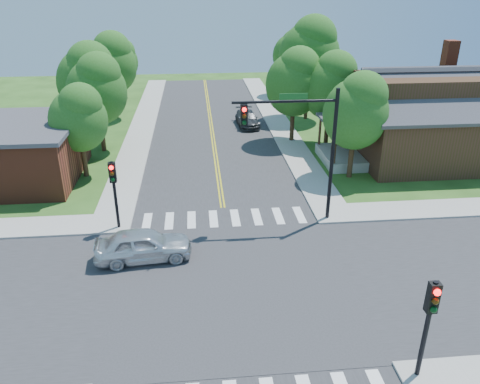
{
  "coord_description": "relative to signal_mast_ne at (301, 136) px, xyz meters",
  "views": [
    {
      "loc": [
        -1.34,
        -16.54,
        12.02
      ],
      "look_at": [
        0.74,
        4.87,
        2.2
      ],
      "focal_mm": 35.0,
      "sensor_mm": 36.0,
      "label": 1
    }
  ],
  "objects": [
    {
      "name": "ground",
      "position": [
        -3.91,
        -5.59,
        -4.85
      ],
      "size": [
        100.0,
        100.0,
        0.0
      ],
      "primitive_type": "plane",
      "color": "#264A17",
      "rests_on": "ground"
    },
    {
      "name": "road_ns",
      "position": [
        -3.91,
        -5.59,
        -4.83
      ],
      "size": [
        10.0,
        90.0,
        0.04
      ],
      "primitive_type": "cube",
      "color": "#2D2D30",
      "rests_on": "ground"
    },
    {
      "name": "road_ew",
      "position": [
        -3.91,
        -5.59,
        -4.83
      ],
      "size": [
        90.0,
        10.0,
        0.04
      ],
      "primitive_type": "cube",
      "color": "#2D2D30",
      "rests_on": "ground"
    },
    {
      "name": "intersection_patch",
      "position": [
        -3.91,
        -5.59,
        -4.85
      ],
      "size": [
        10.2,
        10.2,
        0.06
      ],
      "primitive_type": "cube",
      "color": "#2D2D30",
      "rests_on": "ground"
    },
    {
      "name": "sidewalk_ne",
      "position": [
        11.9,
        10.23,
        -4.78
      ],
      "size": [
        40.0,
        40.0,
        0.14
      ],
      "color": "#9E9B93",
      "rests_on": "ground"
    },
    {
      "name": "crosswalk_north",
      "position": [
        -3.91,
        0.61,
        -4.8
      ],
      "size": [
        8.85,
        2.0,
        0.01
      ],
      "color": "white",
      "rests_on": "ground"
    },
    {
      "name": "centerline",
      "position": [
        -3.91,
        -5.59,
        -4.8
      ],
      "size": [
        0.3,
        90.0,
        0.01
      ],
      "color": "gold",
      "rests_on": "ground"
    },
    {
      "name": "signal_mast_ne",
      "position": [
        0.0,
        0.0,
        0.0
      ],
      "size": [
        5.3,
        0.42,
        7.2
      ],
      "color": "black",
      "rests_on": "ground"
    },
    {
      "name": "signal_pole_se",
      "position": [
        1.69,
        -11.21,
        -2.19
      ],
      "size": [
        0.34,
        0.42,
        3.8
      ],
      "color": "black",
      "rests_on": "ground"
    },
    {
      "name": "signal_pole_nw",
      "position": [
        -9.51,
        -0.01,
        -2.19
      ],
      "size": [
        0.34,
        0.42,
        3.8
      ],
      "color": "black",
      "rests_on": "ground"
    },
    {
      "name": "house_ne",
      "position": [
        11.19,
        8.65,
        -1.52
      ],
      "size": [
        13.05,
        8.8,
        7.11
      ],
      "color": "#382813",
      "rests_on": "ground"
    },
    {
      "name": "tree_e_a",
      "position": [
        4.85,
        5.78,
        -0.26
      ],
      "size": [
        4.12,
        3.92,
        7.01
      ],
      "color": "#382314",
      "rests_on": "ground"
    },
    {
      "name": "tree_e_b",
      "position": [
        5.06,
        12.51,
        -0.05
      ],
      "size": [
        4.32,
        4.1,
        7.34
      ],
      "color": "#382314",
      "rests_on": "ground"
    },
    {
      "name": "tree_e_c",
      "position": [
        5.14,
        20.11,
        1.27
      ],
      "size": [
        5.49,
        5.22,
        9.33
      ],
      "color": "#382314",
      "rests_on": "ground"
    },
    {
      "name": "tree_e_d",
      "position": [
        5.57,
        29.72,
        -0.14
      ],
      "size": [
        4.23,
        4.02,
        7.19
      ],
      "color": "#382314",
      "rests_on": "ground"
    },
    {
      "name": "tree_w_a",
      "position": [
        -12.62,
        7.63,
        -0.76
      ],
      "size": [
        3.68,
        3.49,
        6.25
      ],
      "color": "#382314",
      "rests_on": "ground"
    },
    {
      "name": "tree_w_b",
      "position": [
        -13.14,
        14.42,
        0.38
      ],
      "size": [
        4.7,
        4.46,
        7.99
      ],
      "color": "#382314",
      "rests_on": "ground"
    },
    {
      "name": "tree_w_c",
      "position": [
        -12.69,
        22.06,
        0.36
      ],
      "size": [
        4.68,
        4.45,
        7.96
      ],
      "color": "#382314",
      "rests_on": "ground"
    },
    {
      "name": "tree_w_d",
      "position": [
        -13.04,
        30.94,
        -0.75
      ],
      "size": [
        3.69,
        3.5,
        6.27
      ],
      "color": "#382314",
      "rests_on": "ground"
    },
    {
      "name": "tree_house",
      "position": [
        2.48,
        13.48,
        0.08
      ],
      "size": [
        4.43,
        4.21,
        7.53
      ],
      "color": "#382314",
      "rests_on": "ground"
    },
    {
      "name": "tree_bldg",
      "position": [
        -12.28,
        12.7,
        0.01
      ],
      "size": [
        4.37,
        4.15,
        7.42
      ],
      "color": "#382314",
      "rests_on": "ground"
    },
    {
      "name": "car_silver",
      "position": [
        -7.92,
        -3.1,
        -4.09
      ],
      "size": [
        2.64,
        4.79,
        1.52
      ],
      "primitive_type": "imported",
      "rotation": [
        0.0,
        0.0,
        1.67
      ],
      "color": "silver",
      "rests_on": "ground"
    },
    {
      "name": "car_dgrey",
      "position": [
        -0.69,
        18.22,
        -4.22
      ],
      "size": [
        2.21,
        4.53,
        1.26
      ],
      "primitive_type": "imported",
      "rotation": [
        0.0,
        0.0,
        0.05
      ],
      "color": "#2E3134",
      "rests_on": "ground"
    }
  ]
}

